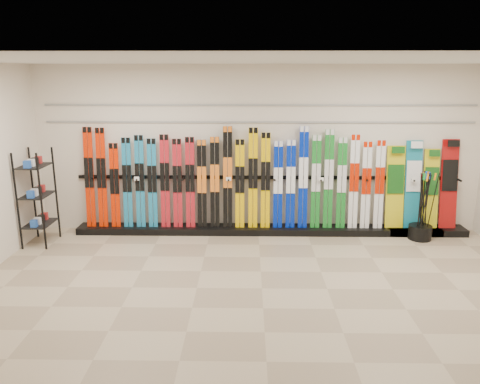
{
  "coord_description": "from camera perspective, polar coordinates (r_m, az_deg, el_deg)",
  "views": [
    {
      "loc": [
        -0.2,
        -5.85,
        2.86
      ],
      "look_at": [
        -0.32,
        1.0,
        1.1
      ],
      "focal_mm": 35.0,
      "sensor_mm": 36.0,
      "label": 1
    }
  ],
  "objects": [
    {
      "name": "floor",
      "position": [
        6.51,
        2.69,
        -11.66
      ],
      "size": [
        8.0,
        8.0,
        0.0
      ],
      "primitive_type": "plane",
      "color": "gray",
      "rests_on": "ground"
    },
    {
      "name": "back_wall",
      "position": [
        8.46,
        2.32,
        5.15
      ],
      "size": [
        8.0,
        0.0,
        8.0
      ],
      "primitive_type": "plane",
      "rotation": [
        1.57,
        0.0,
        0.0
      ],
      "color": "beige",
      "rests_on": "floor"
    },
    {
      "name": "ceiling",
      "position": [
        5.85,
        3.04,
        15.77
      ],
      "size": [
        8.0,
        8.0,
        0.0
      ],
      "primitive_type": "plane",
      "rotation": [
        3.14,
        0.0,
        0.0
      ],
      "color": "silver",
      "rests_on": "back_wall"
    },
    {
      "name": "ski_rack_base",
      "position": [
        8.6,
        3.76,
        -4.61
      ],
      "size": [
        8.0,
        0.4,
        0.12
      ],
      "primitive_type": "cube",
      "color": "black",
      "rests_on": "floor"
    },
    {
      "name": "skis",
      "position": [
        8.37,
        -0.8,
        1.25
      ],
      "size": [
        5.37,
        0.18,
        1.82
      ],
      "color": "red",
      "rests_on": "ski_rack_base"
    },
    {
      "name": "snowboards",
      "position": [
        9.0,
        21.26,
        0.69
      ],
      "size": [
        1.27,
        0.25,
        1.59
      ],
      "color": "gold",
      "rests_on": "ski_rack_base"
    },
    {
      "name": "accessory_rack",
      "position": [
        8.59,
        -23.49,
        -0.61
      ],
      "size": [
        0.4,
        0.6,
        1.62
      ],
      "primitive_type": "cube",
      "color": "black",
      "rests_on": "floor"
    },
    {
      "name": "pole_bin",
      "position": [
        8.85,
        21.08,
        -4.6
      ],
      "size": [
        0.4,
        0.4,
        0.25
      ],
      "primitive_type": "cylinder",
      "color": "black",
      "rests_on": "floor"
    },
    {
      "name": "ski_poles",
      "position": [
        8.72,
        21.49,
        -1.56
      ],
      "size": [
        0.34,
        0.29,
        1.18
      ],
      "color": "black",
      "rests_on": "pole_bin"
    },
    {
      "name": "slatwall_rail_0",
      "position": [
        8.37,
        2.36,
        8.51
      ],
      "size": [
        7.6,
        0.02,
        0.03
      ],
      "primitive_type": "cube",
      "color": "gray",
      "rests_on": "back_wall"
    },
    {
      "name": "slatwall_rail_1",
      "position": [
        8.35,
        2.38,
        10.55
      ],
      "size": [
        7.6,
        0.02,
        0.03
      ],
      "primitive_type": "cube",
      "color": "gray",
      "rests_on": "back_wall"
    }
  ]
}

